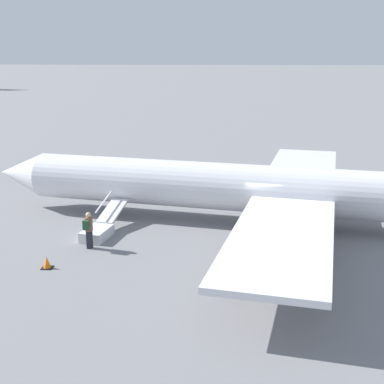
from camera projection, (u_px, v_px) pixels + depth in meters
ground_plane at (268, 225)px, 28.10m from camera, size 600.00×600.00×0.00m
airplane_main at (287, 190)px, 27.36m from camera, size 31.94×24.71×6.55m
boarding_stairs at (100, 229)px, 26.41m from camera, size 1.75×4.13×1.65m
passenger at (89, 228)px, 24.56m from camera, size 0.39×0.56×1.74m
traffic_cone_near_stairs at (47, 263)px, 22.52m from camera, size 0.46×0.46×0.50m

